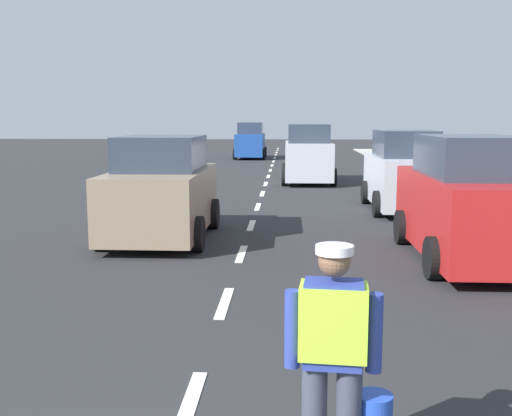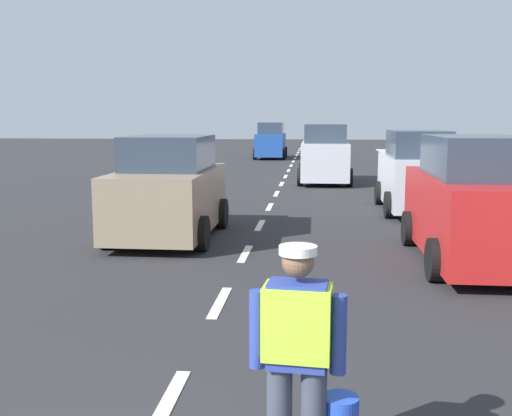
{
  "view_description": "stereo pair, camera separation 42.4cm",
  "coord_description": "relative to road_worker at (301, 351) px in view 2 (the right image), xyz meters",
  "views": [
    {
      "loc": [
        0.86,
        -2.23,
        2.52
      ],
      "look_at": [
        0.35,
        7.18,
        1.1
      ],
      "focal_mm": 42.26,
      "sensor_mm": 36.0,
      "label": 1
    },
    {
      "loc": [
        1.28,
        -2.2,
        2.52
      ],
      "look_at": [
        0.35,
        7.18,
        1.1
      ],
      "focal_mm": 42.26,
      "sensor_mm": 36.0,
      "label": 2
    }
  ],
  "objects": [
    {
      "name": "car_outgoing_far",
      "position": [
        0.44,
        19.52,
        0.12
      ],
      "size": [
        2.03,
        3.81,
        2.27
      ],
      "color": "silver",
      "rests_on": "ground"
    },
    {
      "name": "car_parked_curbside",
      "position": [
        2.81,
        6.69,
        0.1
      ],
      "size": [
        1.93,
        4.35,
        2.21
      ],
      "color": "red",
      "rests_on": "ground"
    },
    {
      "name": "car_oncoming_third",
      "position": [
        -2.71,
        33.59,
        0.1
      ],
      "size": [
        1.93,
        3.85,
        2.23
      ],
      "color": "#1E4799",
      "rests_on": "ground"
    },
    {
      "name": "car_oncoming_lead",
      "position": [
        -2.98,
        8.37,
        0.06
      ],
      "size": [
        2.09,
        3.96,
        2.14
      ],
      "color": "gray",
      "rests_on": "ground"
    },
    {
      "name": "lane_center_line",
      "position": [
        -1.2,
        23.45,
        -0.93
      ],
      "size": [
        0.14,
        46.4,
        0.01
      ],
      "color": "silver",
      "rests_on": "ground"
    },
    {
      "name": "ground_plane",
      "position": [
        -1.2,
        19.25,
        -0.93
      ],
      "size": [
        96.0,
        96.0,
        0.0
      ],
      "primitive_type": "plane",
      "color": "#28282B"
    },
    {
      "name": "car_parked_far",
      "position": [
        2.8,
        12.55,
        0.08
      ],
      "size": [
        1.9,
        3.96,
        2.18
      ],
      "color": "silver",
      "rests_on": "ground"
    },
    {
      "name": "road_worker",
      "position": [
        0.0,
        0.0,
        0.0
      ],
      "size": [
        0.77,
        0.36,
        1.67
      ],
      "color": "#383D4C",
      "rests_on": "ground"
    }
  ]
}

